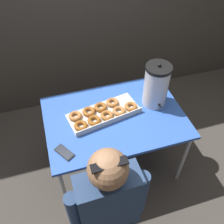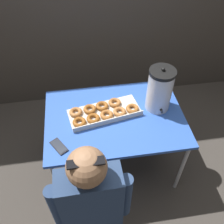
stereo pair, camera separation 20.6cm
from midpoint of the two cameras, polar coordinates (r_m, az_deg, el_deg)
ground_plane at (r=2.67m, az=2.77°, el=-11.51°), size 12.00×12.00×0.00m
folding_table at (r=2.14m, az=3.39°, el=-2.06°), size 1.17×0.81×0.71m
donut_box at (r=2.10m, az=0.72°, el=-0.19°), size 0.64×0.36×0.05m
coffee_urn at (r=2.11m, az=13.60°, el=4.86°), size 0.21×0.24×0.41m
cell_phone at (r=1.92m, az=-9.05°, el=-7.95°), size 0.15×0.17×0.01m
person_seated at (r=1.77m, az=-0.95°, el=-21.60°), size 0.52×0.22×1.25m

